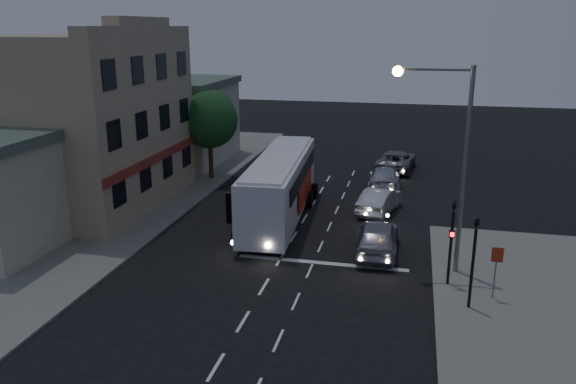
% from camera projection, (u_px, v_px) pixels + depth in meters
% --- Properties ---
extents(ground, '(120.00, 120.00, 0.00)m').
position_uv_depth(ground, '(270.00, 277.00, 24.72)').
color(ground, black).
extents(sidewalk_far, '(12.00, 50.00, 0.12)m').
position_uv_depth(sidewalk_far, '(100.00, 203.00, 34.92)').
color(sidewalk_far, slate).
rests_on(sidewalk_far, ground).
extents(road_markings, '(8.00, 30.55, 0.01)m').
position_uv_depth(road_markings, '(312.00, 251.00, 27.54)').
color(road_markings, silver).
rests_on(road_markings, ground).
extents(tour_bus, '(3.26, 12.15, 3.69)m').
position_uv_depth(tour_bus, '(280.00, 185.00, 31.70)').
color(tour_bus, white).
rests_on(tour_bus, ground).
extents(car_suv, '(1.97, 4.85, 1.65)m').
position_uv_depth(car_suv, '(378.00, 237.00, 27.11)').
color(car_suv, '#8F8EA0').
rests_on(car_suv, ground).
extents(car_sedan_a, '(2.57, 4.73, 1.48)m').
position_uv_depth(car_sedan_a, '(380.00, 200.00, 33.08)').
color(car_sedan_a, silver).
rests_on(car_sedan_a, ground).
extents(car_sedan_b, '(2.22, 5.14, 1.48)m').
position_uv_depth(car_sedan_b, '(384.00, 178.00, 37.97)').
color(car_sedan_b, '#A6A8B6').
rests_on(car_sedan_b, ground).
extents(car_sedan_c, '(3.09, 5.68, 1.51)m').
position_uv_depth(car_sedan_c, '(396.00, 160.00, 42.89)').
color(car_sedan_c, gray).
rests_on(car_sedan_c, ground).
extents(traffic_signal_main, '(0.25, 0.35, 4.10)m').
position_uv_depth(traffic_signal_main, '(452.00, 233.00, 23.17)').
color(traffic_signal_main, black).
rests_on(traffic_signal_main, sidewalk_near).
extents(traffic_signal_side, '(0.18, 0.15, 4.10)m').
position_uv_depth(traffic_signal_side, '(474.00, 252.00, 21.17)').
color(traffic_signal_side, black).
rests_on(traffic_signal_side, sidewalk_near).
extents(regulatory_sign, '(0.45, 0.12, 2.20)m').
position_uv_depth(regulatory_sign, '(496.00, 264.00, 22.09)').
color(regulatory_sign, slate).
rests_on(regulatory_sign, sidewalk_near).
extents(streetlight, '(3.32, 0.44, 9.00)m').
position_uv_depth(streetlight, '(450.00, 147.00, 23.61)').
color(streetlight, slate).
rests_on(streetlight, sidewalk_near).
extents(main_building, '(10.12, 12.00, 11.00)m').
position_uv_depth(main_building, '(77.00, 121.00, 33.68)').
color(main_building, tan).
rests_on(main_building, sidewalk_far).
extents(low_building_north, '(9.40, 9.40, 6.50)m').
position_uv_depth(low_building_north, '(169.00, 119.00, 45.31)').
color(low_building_north, '#B2A78A').
rests_on(low_building_north, sidewalk_far).
extents(street_tree, '(4.00, 4.00, 6.20)m').
position_uv_depth(street_tree, '(209.00, 117.00, 39.23)').
color(street_tree, black).
rests_on(street_tree, sidewalk_far).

